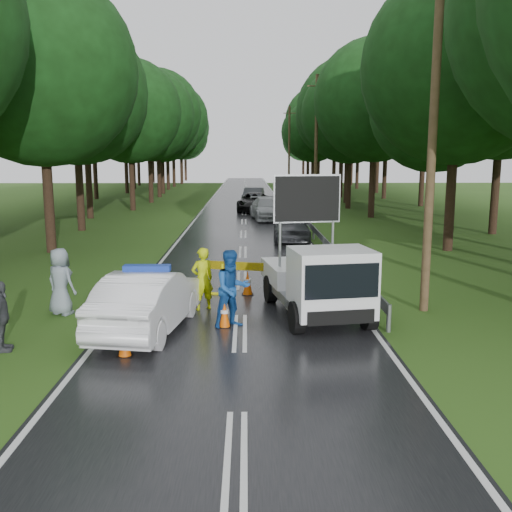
{
  "coord_description": "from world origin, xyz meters",
  "views": [
    {
      "loc": [
        0.16,
        -13.6,
        4.33
      ],
      "look_at": [
        0.46,
        3.61,
        1.3
      ],
      "focal_mm": 40.0,
      "sensor_mm": 36.0,
      "label": 1
    }
  ],
  "objects_px": {
    "work_truck": "(318,280)",
    "queue_car_third": "(254,202)",
    "civilian": "(232,289)",
    "queue_car_fourth": "(253,196)",
    "queue_car_first": "(291,225)",
    "officer": "(202,279)",
    "barrier": "(247,271)",
    "police_sedan": "(148,301)",
    "queue_car_second": "(268,209)"
  },
  "relations": [
    {
      "from": "barrier",
      "to": "queue_car_first",
      "type": "distance_m",
      "value": 12.26
    },
    {
      "from": "work_truck",
      "to": "officer",
      "type": "bearing_deg",
      "value": 156.49
    },
    {
      "from": "barrier",
      "to": "queue_car_first",
      "type": "bearing_deg",
      "value": 92.47
    },
    {
      "from": "police_sedan",
      "to": "civilian",
      "type": "height_order",
      "value": "civilian"
    },
    {
      "from": "queue_car_second",
      "to": "queue_car_third",
      "type": "bearing_deg",
      "value": 91.37
    },
    {
      "from": "work_truck",
      "to": "queue_car_fourth",
      "type": "distance_m",
      "value": 36.11
    },
    {
      "from": "officer",
      "to": "queue_car_second",
      "type": "xyz_separation_m",
      "value": [
        2.74,
        23.3,
        -0.15
      ]
    },
    {
      "from": "officer",
      "to": "queue_car_second",
      "type": "bearing_deg",
      "value": -123.95
    },
    {
      "from": "police_sedan",
      "to": "queue_car_fourth",
      "type": "bearing_deg",
      "value": -85.43
    },
    {
      "from": "civilian",
      "to": "queue_car_first",
      "type": "relative_size",
      "value": 0.44
    },
    {
      "from": "civilian",
      "to": "queue_car_third",
      "type": "bearing_deg",
      "value": 61.0
    },
    {
      "from": "queue_car_second",
      "to": "queue_car_third",
      "type": "relative_size",
      "value": 0.98
    },
    {
      "from": "police_sedan",
      "to": "barrier",
      "type": "height_order",
      "value": "police_sedan"
    },
    {
      "from": "work_truck",
      "to": "queue_car_fourth",
      "type": "height_order",
      "value": "work_truck"
    },
    {
      "from": "officer",
      "to": "barrier",
      "type": "bearing_deg",
      "value": -156.65
    },
    {
      "from": "work_truck",
      "to": "civilian",
      "type": "relative_size",
      "value": 2.5
    },
    {
      "from": "barrier",
      "to": "queue_car_fourth",
      "type": "bearing_deg",
      "value": 102.36
    },
    {
      "from": "police_sedan",
      "to": "officer",
      "type": "bearing_deg",
      "value": -112.21
    },
    {
      "from": "police_sedan",
      "to": "queue_car_fourth",
      "type": "height_order",
      "value": "police_sedan"
    },
    {
      "from": "work_truck",
      "to": "queue_car_fourth",
      "type": "relative_size",
      "value": 1.07
    },
    {
      "from": "officer",
      "to": "queue_car_second",
      "type": "distance_m",
      "value": 23.46
    },
    {
      "from": "queue_car_first",
      "to": "queue_car_second",
      "type": "bearing_deg",
      "value": 96.97
    },
    {
      "from": "work_truck",
      "to": "queue_car_third",
      "type": "xyz_separation_m",
      "value": [
        -1.29,
        30.09,
        -0.29
      ]
    },
    {
      "from": "work_truck",
      "to": "queue_car_second",
      "type": "distance_m",
      "value": 24.09
    },
    {
      "from": "police_sedan",
      "to": "queue_car_first",
      "type": "height_order",
      "value": "police_sedan"
    },
    {
      "from": "queue_car_first",
      "to": "queue_car_third",
      "type": "distance_m",
      "value": 15.84
    },
    {
      "from": "work_truck",
      "to": "barrier",
      "type": "relative_size",
      "value": 1.93
    },
    {
      "from": "officer",
      "to": "queue_car_third",
      "type": "height_order",
      "value": "officer"
    },
    {
      "from": "work_truck",
      "to": "queue_car_first",
      "type": "xyz_separation_m",
      "value": [
        0.4,
        14.34,
        -0.25
      ]
    },
    {
      "from": "work_truck",
      "to": "queue_car_third",
      "type": "bearing_deg",
      "value": 82.92
    },
    {
      "from": "work_truck",
      "to": "civilian",
      "type": "bearing_deg",
      "value": -168.88
    },
    {
      "from": "work_truck",
      "to": "queue_car_fourth",
      "type": "xyz_separation_m",
      "value": [
        -1.29,
        36.09,
        -0.25
      ]
    },
    {
      "from": "police_sedan",
      "to": "civilian",
      "type": "xyz_separation_m",
      "value": [
        2.08,
        0.31,
        0.23
      ]
    },
    {
      "from": "officer",
      "to": "civilian",
      "type": "bearing_deg",
      "value": 90.76
    },
    {
      "from": "civilian",
      "to": "queue_car_fourth",
      "type": "relative_size",
      "value": 0.43
    },
    {
      "from": "queue_car_third",
      "to": "work_truck",
      "type": "bearing_deg",
      "value": -82.34
    },
    {
      "from": "barrier",
      "to": "queue_car_first",
      "type": "xyz_separation_m",
      "value": [
        2.33,
        12.04,
        -0.05
      ]
    },
    {
      "from": "work_truck",
      "to": "queue_car_third",
      "type": "height_order",
      "value": "work_truck"
    },
    {
      "from": "queue_car_third",
      "to": "barrier",
      "type": "bearing_deg",
      "value": -86.11
    },
    {
      "from": "police_sedan",
      "to": "queue_car_second",
      "type": "relative_size",
      "value": 0.94
    },
    {
      "from": "barrier",
      "to": "officer",
      "type": "bearing_deg",
      "value": -115.96
    },
    {
      "from": "civilian",
      "to": "queue_car_second",
      "type": "relative_size",
      "value": 0.39
    },
    {
      "from": "civilian",
      "to": "queue_car_first",
      "type": "xyz_separation_m",
      "value": [
        2.7,
        15.21,
        -0.22
      ]
    },
    {
      "from": "police_sedan",
      "to": "queue_car_second",
      "type": "bearing_deg",
      "value": -89.56
    },
    {
      "from": "work_truck",
      "to": "queue_car_third",
      "type": "relative_size",
      "value": 0.95
    },
    {
      "from": "police_sedan",
      "to": "queue_car_third",
      "type": "height_order",
      "value": "police_sedan"
    },
    {
      "from": "civilian",
      "to": "queue_car_fourth",
      "type": "height_order",
      "value": "civilian"
    },
    {
      "from": "civilian",
      "to": "queue_car_fourth",
      "type": "bearing_deg",
      "value": 61.3
    },
    {
      "from": "queue_car_first",
      "to": "queue_car_second",
      "type": "relative_size",
      "value": 0.88
    },
    {
      "from": "queue_car_third",
      "to": "queue_car_first",
      "type": "bearing_deg",
      "value": -78.65
    }
  ]
}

